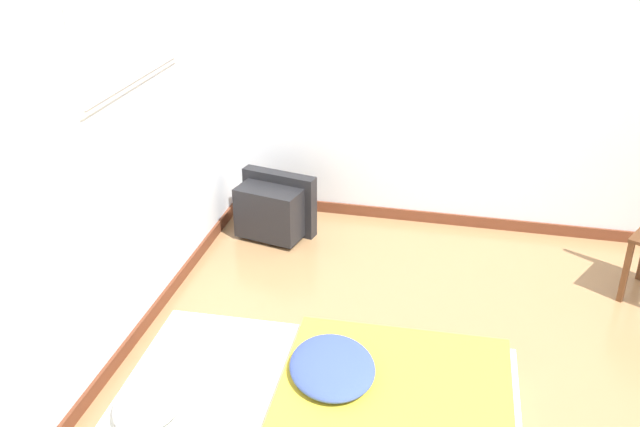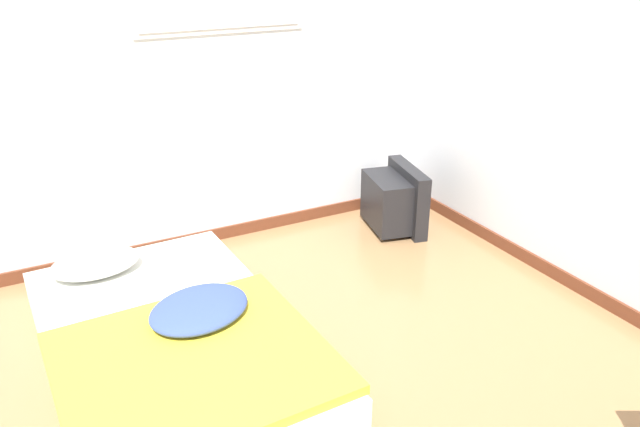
% 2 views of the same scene
% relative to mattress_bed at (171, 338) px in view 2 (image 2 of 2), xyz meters
% --- Properties ---
extents(wall_back, '(7.23, 0.08, 2.60)m').
position_rel_mattress_bed_xyz_m(wall_back, '(0.03, 1.27, 1.17)').
color(wall_back, silver).
rests_on(wall_back, ground_plane).
extents(mattress_bed, '(1.27, 2.02, 0.33)m').
position_rel_mattress_bed_xyz_m(mattress_bed, '(0.00, 0.00, 0.00)').
color(mattress_bed, silver).
rests_on(mattress_bed, ground_plane).
extents(crt_tv, '(0.45, 0.59, 0.48)m').
position_rel_mattress_bed_xyz_m(crt_tv, '(1.94, 0.80, 0.11)').
color(crt_tv, black).
rests_on(crt_tv, ground_plane).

